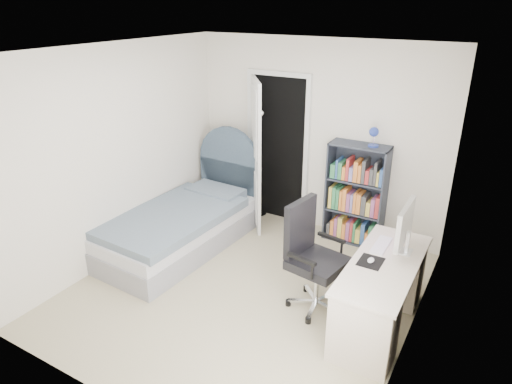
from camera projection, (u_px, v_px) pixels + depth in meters
The scene contains 8 objects.
room_shell at pixel (244, 183), 4.48m from camera, with size 3.50×3.70×2.60m.
door at pixel (264, 151), 6.11m from camera, with size 0.92×0.68×2.06m.
bed at pixel (185, 223), 5.75m from camera, with size 1.12×2.21×1.33m.
nightstand at pixel (217, 185), 6.79m from camera, with size 0.37×0.37×0.55m.
floor_lamp at pixel (260, 174), 6.41m from camera, with size 0.22×0.22×1.57m.
bookcase at pixel (356, 199), 5.75m from camera, with size 0.73×0.31×1.54m.
desk at pixel (381, 291), 4.28m from camera, with size 0.58×1.44×1.18m.
office_chair at pixel (311, 251), 4.50m from camera, with size 0.61×0.62×1.13m.
Camera 1 is at (2.18, -3.54, 2.92)m, focal length 32.00 mm.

